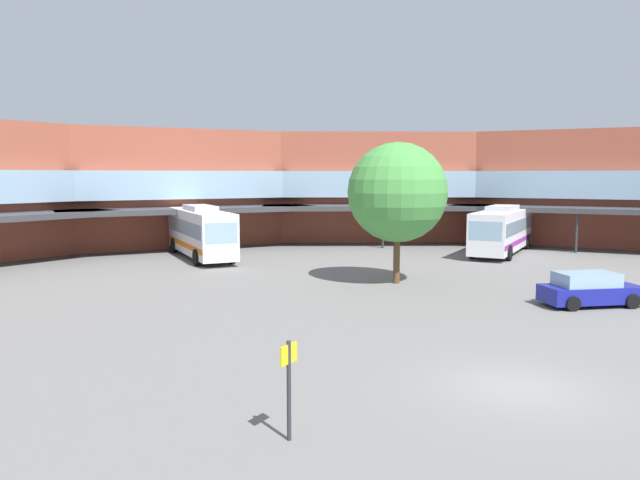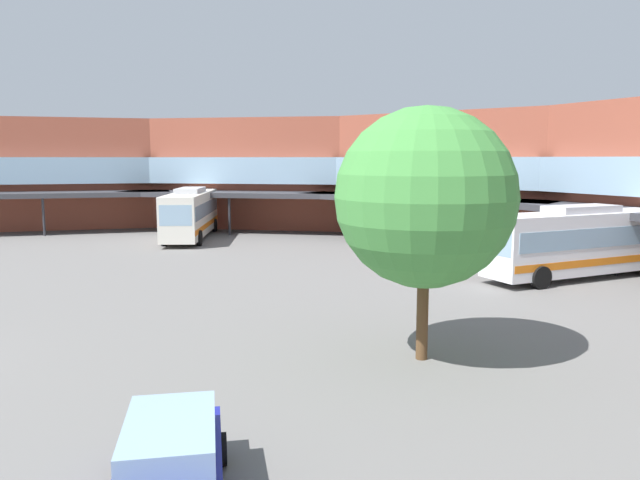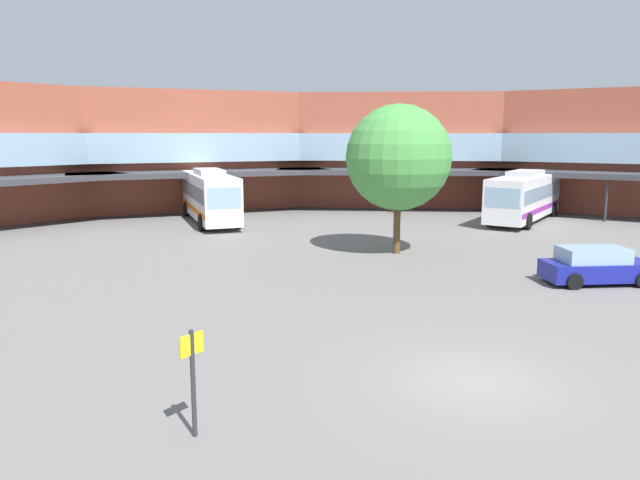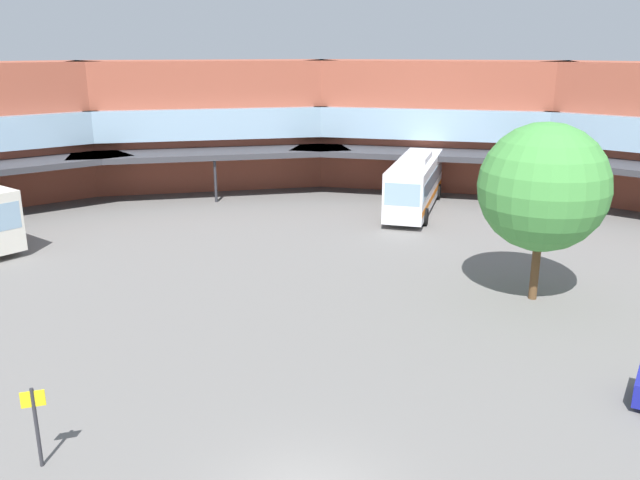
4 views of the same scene
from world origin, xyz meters
name	(u,v)px [view 1 (image 1 of 4)]	position (x,y,z in m)	size (l,w,h in m)	color
ground_plane	(518,387)	(0.00, 0.00, 0.00)	(128.48, 128.48, 0.00)	slate
station_building	(231,192)	(0.00, 24.66, 4.83)	(86.71, 45.39, 9.61)	#9E4C38
bus_0	(502,229)	(20.45, 22.26, 1.84)	(10.50, 8.47, 3.63)	white
bus_2	(201,231)	(-0.45, 30.22, 1.91)	(3.04, 11.08, 3.77)	white
parked_car	(589,290)	(10.81, 6.51, 0.74)	(4.73, 3.00, 1.53)	navy
plaza_tree	(397,192)	(6.26, 15.32, 4.98)	(5.42, 5.42, 7.70)	brown
stop_sign_post	(289,379)	(-7.10, -0.21, 1.41)	(0.54, 0.34, 2.28)	#2D2D33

